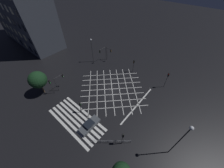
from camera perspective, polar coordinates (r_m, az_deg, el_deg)
ground_plane at (r=31.20m, az=0.00°, el=-2.28°), size 200.00×200.00×0.00m
road_markings at (r=28.41m, az=-7.16°, el=-9.27°), size 18.75×23.02×0.01m
office_building at (r=57.08m, az=-37.01°, el=27.15°), size 28.25×10.06×25.47m
traffic_light_se_cross at (r=21.96m, az=4.97°, el=-23.00°), size 0.36×0.39×3.61m
traffic_light_nw_main at (r=39.23m, az=-1.33°, el=14.56°), size 1.93×0.36×4.25m
traffic_light_sw_cross at (r=31.90m, az=-22.79°, el=2.06°), size 0.36×2.36×4.03m
traffic_light_ne_cross at (r=32.24m, az=23.95°, el=2.74°), size 0.36×0.39×4.51m
traffic_light_nw_cross at (r=38.74m, az=-4.28°, el=14.51°), size 0.36×2.89×4.58m
traffic_light_sw_main at (r=31.26m, az=-26.29°, el=-0.03°), size 0.39×0.36×4.33m
traffic_light_median_north at (r=35.02m, az=9.85°, el=9.17°), size 0.36×0.39×3.93m
traffic_light_median_south at (r=26.01m, az=-14.35°, el=-9.49°), size 0.36×0.39×3.21m
street_lamp_east at (r=20.24m, az=29.80°, el=-20.16°), size 0.51×0.51×9.01m
street_lamp_west at (r=38.07m, az=-9.27°, el=16.56°), size 0.48×0.48×7.44m
street_tree_near at (r=32.04m, az=-30.85°, el=1.66°), size 3.86×3.86×6.08m
waiting_car at (r=25.35m, az=-10.24°, el=-17.90°), size 1.73×4.28×1.29m
pedestrian_railing at (r=23.69m, az=-0.00°, el=-24.70°), size 5.07×4.30×1.05m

